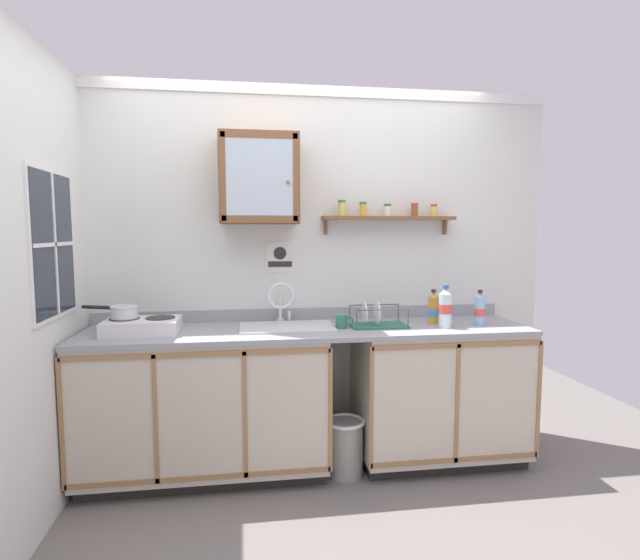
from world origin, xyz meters
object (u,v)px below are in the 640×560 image
at_px(dish_rack, 377,322).
at_px(sink, 286,330).
at_px(mug, 342,321).
at_px(wall_cabinet, 259,179).
at_px(warning_sign, 280,257).
at_px(bottle_water_blue_0, 480,309).
at_px(bottle_water_clear_1, 445,308).
at_px(saucepan, 123,311).
at_px(hot_plate_stove, 142,326).
at_px(bottle_juice_amber_2, 433,309).
at_px(trash_bin, 345,446).

bearing_deg(dish_rack, sink, 174.69).
bearing_deg(dish_rack, mug, -173.79).
distance_m(wall_cabinet, warning_sign, 0.54).
height_order(bottle_water_blue_0, bottle_water_clear_1, bottle_water_clear_1).
distance_m(dish_rack, warning_sign, 0.78).
height_order(saucepan, bottle_water_clear_1, bottle_water_clear_1).
bearing_deg(bottle_water_blue_0, hot_plate_stove, 178.79).
xyz_separation_m(hot_plate_stove, dish_rack, (1.44, 0.00, -0.01)).
bearing_deg(bottle_juice_amber_2, hot_plate_stove, -178.43).
bearing_deg(trash_bin, sink, 153.56).
bearing_deg(bottle_water_clear_1, wall_cabinet, 166.09).
relative_size(hot_plate_stove, trash_bin, 1.21).
relative_size(bottle_water_blue_0, wall_cabinet, 0.40).
xyz_separation_m(sink, trash_bin, (0.35, -0.17, -0.71)).
relative_size(wall_cabinet, warning_sign, 2.71).
xyz_separation_m(bottle_juice_amber_2, warning_sign, (-0.99, 0.27, 0.33)).
height_order(sink, bottle_juice_amber_2, sink).
relative_size(saucepan, bottle_juice_amber_2, 1.54).
relative_size(bottle_water_blue_0, warning_sign, 1.09).
bearing_deg(bottle_juice_amber_2, bottle_water_clear_1, -81.24).
distance_m(bottle_water_clear_1, wall_cabinet, 1.43).
bearing_deg(sink, trash_bin, -26.44).
height_order(sink, bottle_water_clear_1, sink).
bearing_deg(sink, bottle_water_blue_0, -4.64).
height_order(bottle_water_blue_0, mug, bottle_water_blue_0).
relative_size(sink, trash_bin, 1.66).
bearing_deg(wall_cabinet, mug, -22.81).
distance_m(saucepan, mug, 1.32).
xyz_separation_m(bottle_water_blue_0, bottle_water_clear_1, (-0.25, -0.05, 0.02)).
relative_size(hot_plate_stove, saucepan, 1.24).
height_order(bottle_juice_amber_2, warning_sign, warning_sign).
bearing_deg(wall_cabinet, bottle_water_blue_0, -9.46).
relative_size(hot_plate_stove, warning_sign, 2.05).
bearing_deg(bottle_water_blue_0, saucepan, 178.21).
xyz_separation_m(bottle_water_blue_0, bottle_juice_amber_2, (-0.28, 0.09, -0.00)).
xyz_separation_m(warning_sign, trash_bin, (0.37, -0.44, -1.16)).
bearing_deg(warning_sign, bottle_water_clear_1, -22.30).
bearing_deg(warning_sign, saucepan, -162.91).
xyz_separation_m(hot_plate_stove, wall_cabinet, (0.71, 0.19, 0.89)).
relative_size(bottle_water_blue_0, dish_rack, 0.64).
distance_m(hot_plate_stove, dish_rack, 1.44).
height_order(sink, hot_plate_stove, sink).
relative_size(hot_plate_stove, bottle_water_clear_1, 1.59).
xyz_separation_m(sink, saucepan, (-0.98, -0.03, 0.15)).
height_order(sink, warning_sign, warning_sign).
bearing_deg(bottle_water_clear_1, bottle_water_blue_0, 11.24).
distance_m(mug, trash_bin, 0.78).
relative_size(bottle_water_blue_0, mug, 2.00).
distance_m(bottle_water_blue_0, wall_cabinet, 1.65).
distance_m(bottle_water_blue_0, dish_rack, 0.68).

